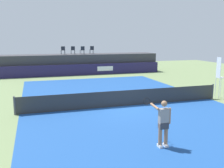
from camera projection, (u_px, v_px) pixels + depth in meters
ground_plane at (111, 95)px, 18.19m from camera, size 48.00×48.00×0.00m
court_inner at (125, 106)px, 15.37m from camera, size 12.00×22.00×0.00m
sponsor_wall at (83, 70)px, 27.96m from camera, size 18.00×0.22×1.20m
spectator_platform at (80, 64)px, 29.56m from camera, size 18.00×2.80×2.20m
spectator_chair_far_left at (63, 50)px, 28.87m from camera, size 0.45×0.45×0.89m
spectator_chair_left at (73, 50)px, 29.19m from camera, size 0.48×0.48×0.89m
spectator_chair_center at (82, 50)px, 29.12m from camera, size 0.48×0.48×0.89m
spectator_chair_right at (92, 49)px, 29.90m from camera, size 0.45×0.45×0.89m
umpire_chair at (219, 75)px, 17.04m from camera, size 0.47×0.47×2.76m
tennis_net at (125, 98)px, 15.29m from camera, size 12.40×0.02×0.95m
net_post_near at (14, 106)px, 13.47m from camera, size 0.10×0.10×1.00m
net_post_far at (213, 91)px, 17.09m from camera, size 0.10×0.10×1.00m
tennis_player at (163, 122)px, 9.43m from camera, size 0.68×1.12×1.77m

